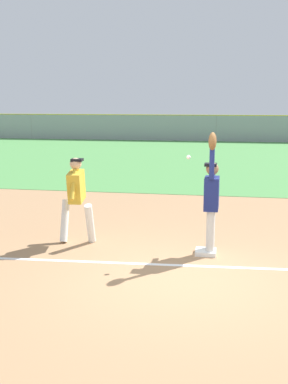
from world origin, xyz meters
TOP-DOWN VIEW (x-y plane):
  - ground_plane at (0.00, 0.00)m, footprint 77.91×77.91m
  - outfield_grass at (0.00, 16.33)m, footprint 54.08×19.12m
  - first_base at (0.31, 1.29)m, footprint 0.39×0.39m
  - fielder at (0.39, 1.32)m, footprint 0.28×0.89m
  - runner at (-2.27, 1.59)m, footprint 0.74×0.84m
  - baseball at (-0.04, 1.21)m, footprint 0.07×0.07m
  - outfield_fence at (0.00, 25.89)m, footprint 54.16×0.08m
  - parked_car_green at (-8.91, 29.19)m, footprint 4.49×2.30m
  - parked_car_red at (-3.97, 28.72)m, footprint 4.47×2.25m
  - parked_car_tan at (1.63, 28.61)m, footprint 4.56×2.45m

SIDE VIEW (x-z plane):
  - ground_plane at x=0.00m, z-range 0.00..0.00m
  - outfield_grass at x=0.00m, z-range 0.00..0.01m
  - first_base at x=0.31m, z-range 0.00..0.08m
  - parked_car_green at x=-8.91m, z-range 0.05..1.30m
  - parked_car_red at x=-3.97m, z-range 0.05..1.30m
  - parked_car_tan at x=1.63m, z-range 0.05..1.30m
  - outfield_fence at x=0.00m, z-range 0.00..1.83m
  - runner at x=-2.27m, z-range 0.14..1.86m
  - fielder at x=0.39m, z-range -0.02..2.26m
  - baseball at x=-0.04m, z-range 1.78..1.86m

